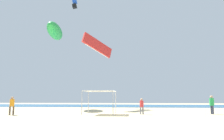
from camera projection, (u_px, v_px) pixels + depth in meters
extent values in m
cube|color=beige|center=(125.00, 115.00, 21.17)|extent=(110.00, 110.00, 0.10)
cube|color=#28608C|center=(130.00, 106.00, 47.81)|extent=(110.00, 19.57, 0.03)
cylinder|color=#B2B2B7|center=(82.00, 103.00, 20.67)|extent=(0.07, 0.07, 2.32)
cylinder|color=#B2B2B7|center=(113.00, 103.00, 20.35)|extent=(0.07, 0.07, 2.32)
cylinder|color=#B2B2B7|center=(88.00, 102.00, 23.53)|extent=(0.07, 0.07, 2.32)
cylinder|color=#B2B2B7|center=(116.00, 102.00, 23.20)|extent=(0.07, 0.07, 2.32)
cube|color=white|center=(100.00, 91.00, 22.10)|extent=(3.12, 2.97, 0.06)
cylinder|color=#33384C|center=(213.00, 110.00, 21.53)|extent=(0.17, 0.17, 0.86)
cylinder|color=#33384C|center=(211.00, 110.00, 21.86)|extent=(0.17, 0.17, 0.86)
cylinder|color=green|center=(212.00, 102.00, 21.80)|extent=(0.45, 0.45, 0.75)
sphere|color=tan|center=(211.00, 97.00, 21.87)|extent=(0.28, 0.28, 0.28)
cylinder|color=brown|center=(10.00, 111.00, 20.51)|extent=(0.16, 0.16, 0.82)
cylinder|color=brown|center=(13.00, 111.00, 20.65)|extent=(0.16, 0.16, 0.82)
cylinder|color=orange|center=(12.00, 103.00, 20.68)|extent=(0.43, 0.43, 0.71)
sphere|color=tan|center=(12.00, 98.00, 20.75)|extent=(0.27, 0.27, 0.27)
cylinder|color=slate|center=(143.00, 111.00, 21.34)|extent=(0.14, 0.14, 0.73)
cylinder|color=slate|center=(141.00, 111.00, 21.22)|extent=(0.14, 0.14, 0.73)
cylinder|color=red|center=(142.00, 104.00, 21.37)|extent=(0.38, 0.38, 0.64)
sphere|color=tan|center=(142.00, 99.00, 21.43)|extent=(0.24, 0.24, 0.24)
cube|color=red|center=(97.00, 46.00, 34.12)|extent=(4.24, 4.59, 3.58)
cube|color=white|center=(97.00, 50.00, 34.02)|extent=(3.23, 3.36, 1.97)
ellipsoid|color=green|center=(55.00, 31.00, 36.85)|extent=(3.70, 7.95, 2.41)
cone|color=teal|center=(55.00, 25.00, 37.01)|extent=(1.35, 1.30, 0.89)
cube|color=blue|center=(75.00, 2.00, 48.14)|extent=(1.15, 1.02, 0.98)
cube|color=black|center=(75.00, 6.00, 47.99)|extent=(1.15, 1.02, 0.98)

